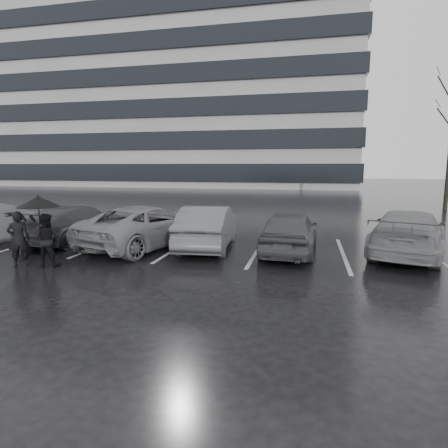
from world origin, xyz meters
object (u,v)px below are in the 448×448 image
car_west_c (79,223)px  pedestrian_right (46,240)px  car_east (408,233)px  car_main (290,232)px  car_west_a (208,227)px  pedestrian_left (19,239)px  car_west_b (147,226)px

car_west_c → pedestrian_right: pedestrian_right is taller
car_west_c → car_east: bearing=-166.8°
pedestrian_right → car_main: bearing=-166.5°
car_west_a → pedestrian_left: (-4.58, -3.59, 0.06)m
car_main → car_west_a: car_west_a is taller
pedestrian_left → pedestrian_right: pedestrian_left is taller
pedestrian_right → car_west_c: bearing=-82.0°
car_main → car_west_b: size_ratio=0.79×
car_west_c → car_west_a: bearing=-168.4°
car_west_a → car_west_b: (-2.17, -0.28, -0.01)m
car_east → pedestrian_right: size_ratio=3.32×
car_east → car_west_c: bearing=18.9°
car_west_b → pedestrian_left: 4.10m
pedestrian_left → pedestrian_right: (0.74, 0.19, -0.04)m
car_west_c → car_east: 11.64m
car_main → car_west_a: size_ratio=0.93×
car_east → pedestrian_right: 11.04m
car_west_c → car_main: bearing=-169.9°
car_west_a → car_east: car_west_a is taller
car_west_c → pedestrian_left: pedestrian_left is taller
car_main → pedestrian_left: pedestrian_left is taller
car_west_c → car_east: (11.63, 0.29, 0.04)m
car_main → pedestrian_right: size_ratio=2.75×
car_west_c → pedestrian_left: 3.64m
car_main → car_east: 3.75m
car_main → pedestrian_right: 7.40m
car_west_a → pedestrian_left: size_ratio=2.82×
car_main → pedestrian_right: bearing=28.3°
car_main → car_west_c: car_main is taller
car_west_b → car_west_c: size_ratio=1.11×
car_west_c → pedestrian_right: (1.24, -3.41, 0.07)m
car_east → car_west_a: bearing=20.1°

